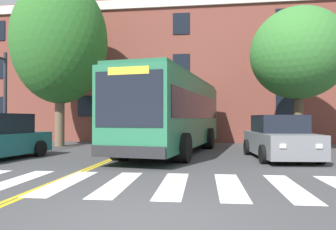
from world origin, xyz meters
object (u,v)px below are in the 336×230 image
Objects in this scene: car_navy_behind_bus at (189,129)px; street_tree_curbside_small at (60,41)px; car_grey_far_lane at (279,139)px; city_bus at (173,112)px; street_tree_curbside_large at (298,54)px.

street_tree_curbside_small reaches higher than car_navy_behind_bus.
car_grey_far_lane is 13.04m from street_tree_curbside_small.
street_tree_curbside_large is at bearing 14.55° from city_bus.
city_bus is 6.75m from street_tree_curbside_large.
street_tree_curbside_large is (5.82, -6.92, 3.90)m from car_navy_behind_bus.
street_tree_curbside_large is at bearing -4.53° from street_tree_curbside_small.
car_navy_behind_bus is at bearing 40.65° from street_tree_curbside_small.
city_bus is 2.34× the size of car_grey_far_lane.
street_tree_curbside_small reaches higher than city_bus.
car_grey_far_lane is at bearing -21.17° from street_tree_curbside_small.
city_bus is 4.84m from car_grey_far_lane.
car_grey_far_lane is at bearing -22.16° from city_bus.
car_grey_far_lane is at bearing -115.04° from street_tree_curbside_large.
street_tree_curbside_small reaches higher than car_grey_far_lane.
city_bus is 8.52m from car_navy_behind_bus.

